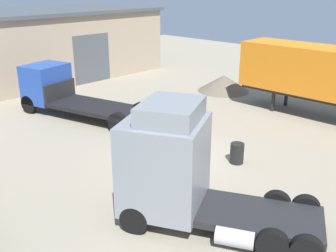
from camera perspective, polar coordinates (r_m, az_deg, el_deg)
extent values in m
plane|color=gray|center=(17.25, 1.44, -4.65)|extent=(60.00, 60.00, 0.00)
cube|color=#4C5156|center=(30.53, -10.99, 9.57)|extent=(3.20, 0.08, 3.60)
cube|color=gray|center=(12.32, -0.48, -5.49)|extent=(3.30, 3.25, 2.90)
cube|color=gray|center=(11.62, 0.43, 2.10)|extent=(2.62, 2.43, 0.60)
cube|color=black|center=(12.47, -5.61, -2.34)|extent=(1.92, 0.99, 1.05)
cube|color=#232326|center=(12.49, 13.22, -12.71)|extent=(3.40, 4.18, 0.24)
cylinder|color=#B2B2B7|center=(11.79, 9.68, -15.61)|extent=(0.98, 1.23, 0.56)
cylinder|color=black|center=(12.33, -4.83, -13.31)|extent=(0.67, 0.95, 0.91)
cylinder|color=black|center=(14.09, -1.40, -8.64)|extent=(0.67, 0.95, 0.91)
cylinder|color=black|center=(11.64, 14.87, -16.32)|extent=(0.67, 0.95, 0.91)
cylinder|color=black|center=(13.48, 15.49, -10.88)|extent=(0.67, 0.95, 0.91)
cylinder|color=black|center=(11.67, 19.46, -16.76)|extent=(0.67, 0.95, 0.91)
cylinder|color=black|center=(13.51, 19.37, -11.27)|extent=(0.67, 0.95, 0.91)
cube|color=#232326|center=(24.09, 14.99, 3.38)|extent=(0.16, 0.16, 1.11)
cube|color=#232326|center=(25.46, 16.79, 4.09)|extent=(0.16, 0.16, 1.11)
cube|color=#2347A3|center=(24.38, -17.24, 5.99)|extent=(2.78, 2.41, 2.20)
cube|color=black|center=(24.97, -18.80, 7.07)|extent=(1.98, 0.55, 0.88)
cube|color=black|center=(21.78, -9.26, 2.48)|extent=(3.89, 6.99, 0.20)
cube|color=#232326|center=(23.74, -15.43, 4.87)|extent=(2.36, 0.68, 1.10)
cylinder|color=black|center=(24.33, -19.49, 3.00)|extent=(0.54, 1.11, 1.06)
cylinder|color=black|center=(25.67, -15.99, 4.25)|extent=(0.54, 1.11, 1.06)
cylinder|color=black|center=(20.05, -7.31, 0.47)|extent=(0.54, 1.11, 1.06)
cylinder|color=black|center=(21.66, -3.97, 2.09)|extent=(0.54, 1.11, 1.06)
cylinder|color=black|center=(19.49, -4.97, -0.03)|extent=(0.54, 1.11, 1.06)
cylinder|color=black|center=(21.14, -1.72, 1.68)|extent=(0.54, 1.11, 1.06)
cone|color=#665B4C|center=(27.97, 8.08, 6.19)|extent=(3.61, 3.61, 1.13)
cylinder|color=black|center=(16.88, 9.97, -3.91)|extent=(0.58, 0.58, 0.88)
cube|color=black|center=(16.60, -6.21, -5.74)|extent=(0.40, 0.40, 0.04)
cone|color=orange|center=(16.49, -6.24, -4.94)|extent=(0.36, 0.36, 0.55)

